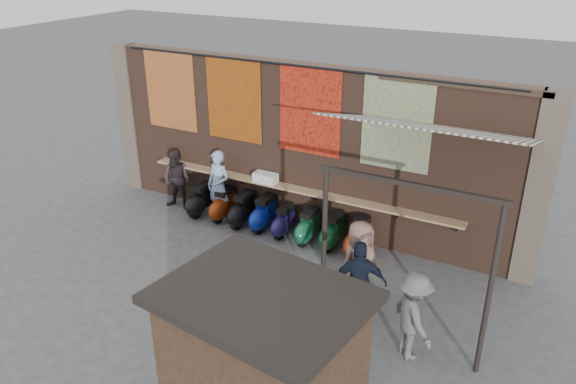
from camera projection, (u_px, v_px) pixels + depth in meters
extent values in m
plane|color=#474749|center=(243.00, 276.00, 11.84)|extent=(70.00, 70.00, 0.00)
cube|color=brown|center=(302.00, 148.00, 13.18)|extent=(10.00, 0.40, 4.00)
cube|color=#4C4238|center=(132.00, 118.00, 15.39)|extent=(0.50, 0.50, 4.00)
cube|color=#4C4238|center=(539.00, 191.00, 10.96)|extent=(0.50, 0.50, 4.00)
cube|color=#9E7A51|center=(294.00, 189.00, 13.25)|extent=(8.00, 0.32, 0.05)
cube|color=white|center=(265.00, 178.00, 13.50)|extent=(0.58, 0.29, 0.23)
cube|color=maroon|center=(170.00, 90.00, 14.12)|extent=(1.50, 0.02, 2.00)
cube|color=orange|center=(234.00, 100.00, 13.31)|extent=(1.50, 0.02, 2.00)
cube|color=#BA3217|center=(310.00, 111.00, 12.46)|extent=(1.50, 0.02, 2.00)
cube|color=#284393|center=(397.00, 124.00, 11.61)|extent=(1.50, 0.02, 2.00)
cylinder|color=black|center=(298.00, 66.00, 12.17)|extent=(9.50, 0.06, 0.06)
imported|color=#93ADD6|center=(219.00, 186.00, 13.90)|extent=(0.72, 0.53, 1.81)
imported|color=#2E2328|center=(177.00, 180.00, 14.49)|extent=(0.82, 0.65, 1.61)
imported|color=black|center=(359.00, 283.00, 10.10)|extent=(1.07, 0.79, 1.69)
imported|color=#5C5C61|center=(413.00, 316.00, 9.29)|extent=(1.17, 1.16, 1.62)
imported|color=#8D635A|center=(359.00, 265.00, 10.57)|extent=(0.95, 1.05, 1.80)
cube|color=black|center=(264.00, 377.00, 7.43)|extent=(2.46, 1.98, 2.43)
cube|color=black|center=(262.00, 297.00, 6.90)|extent=(2.76, 2.26, 0.12)
cube|color=gold|center=(301.00, 311.00, 7.85)|extent=(1.19, 0.21, 0.50)
cube|color=#473321|center=(301.00, 360.00, 8.21)|extent=(1.86, 0.36, 0.06)
cube|color=beige|center=(438.00, 128.00, 9.60)|extent=(3.20, 3.28, 0.97)
cube|color=#33261C|center=(461.00, 85.00, 10.71)|extent=(3.30, 0.08, 0.12)
cube|color=black|center=(410.00, 184.00, 8.59)|extent=(3.00, 0.08, 0.08)
cylinder|color=black|center=(324.00, 249.00, 9.82)|extent=(0.09, 0.09, 3.10)
cylinder|color=black|center=(490.00, 292.00, 8.63)|extent=(0.09, 0.09, 3.10)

